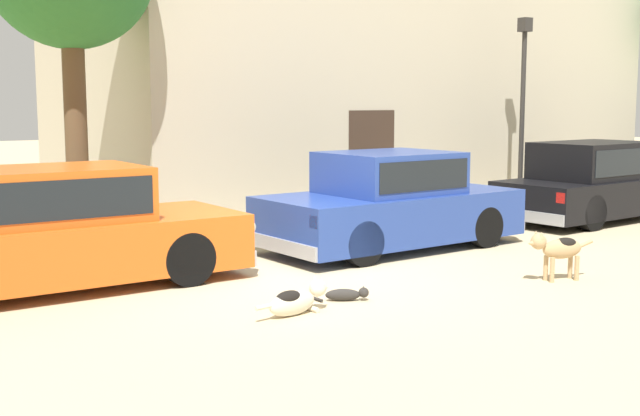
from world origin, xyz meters
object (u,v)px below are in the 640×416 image
(parked_sedan_nearest, at_px, (59,229))
(parked_sedan_second, at_px, (390,201))
(stray_cat, at_px, (346,294))
(parked_sedan_third, at_px, (596,181))
(stray_dog_spotted, at_px, (296,299))
(stray_dog_tan, at_px, (558,248))
(street_lamp, at_px, (523,89))

(parked_sedan_nearest, relative_size, parked_sedan_second, 1.06)
(stray_cat, bearing_deg, parked_sedan_nearest, 165.86)
(parked_sedan_third, bearing_deg, stray_dog_spotted, -165.87)
(parked_sedan_second, height_order, stray_cat, parked_sedan_second)
(stray_dog_spotted, xyz_separation_m, stray_dog_tan, (3.65, -0.48, 0.26))
(stray_dog_spotted, distance_m, stray_cat, 0.83)
(parked_sedan_second, relative_size, stray_cat, 8.06)
(parked_sedan_third, bearing_deg, parked_sedan_nearest, 176.58)
(parked_sedan_second, bearing_deg, street_lamp, 18.71)
(street_lamp, bearing_deg, stray_cat, -150.91)
(street_lamp, bearing_deg, parked_sedan_nearest, -170.42)
(parked_sedan_nearest, xyz_separation_m, parked_sedan_second, (5.06, -0.19, 0.01))
(stray_dog_tan, relative_size, stray_cat, 1.78)
(parked_sedan_second, xyz_separation_m, stray_dog_spotted, (-3.35, -2.52, -0.57))
(street_lamp, bearing_deg, parked_sedan_third, -84.82)
(parked_sedan_nearest, bearing_deg, stray_dog_tan, -30.54)
(parked_sedan_second, xyz_separation_m, street_lamp, (5.05, 1.90, 1.79))
(parked_sedan_third, relative_size, stray_dog_tan, 4.86)
(parked_sedan_nearest, distance_m, parked_sedan_second, 5.06)
(parked_sedan_third, xyz_separation_m, stray_dog_spotted, (-8.57, -2.66, -0.58))
(parked_sedan_second, distance_m, stray_dog_tan, 3.03)
(parked_sedan_third, xyz_separation_m, stray_dog_tan, (-4.92, -3.15, -0.33))
(parked_sedan_second, relative_size, parked_sedan_third, 0.93)
(stray_dog_spotted, relative_size, street_lamp, 0.26)
(parked_sedan_nearest, relative_size, street_lamp, 1.16)
(parked_sedan_nearest, distance_m, parked_sedan_third, 10.27)
(parked_sedan_second, relative_size, street_lamp, 1.09)
(stray_dog_tan, xyz_separation_m, street_lamp, (4.76, 4.90, 2.10))
(stray_dog_spotted, distance_m, stray_dog_tan, 3.69)
(parked_sedan_nearest, height_order, stray_dog_spotted, parked_sedan_nearest)
(parked_sedan_third, bearing_deg, stray_cat, -165.46)
(parked_sedan_nearest, xyz_separation_m, parked_sedan_third, (10.27, -0.05, 0.02))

